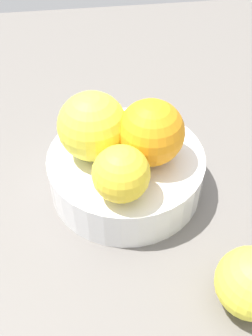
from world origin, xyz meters
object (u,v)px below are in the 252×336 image
at_px(fruit_bowl, 126,172).
at_px(orange_in_bowl_2, 121,174).
at_px(orange_in_bowl_0, 92,126).
at_px(orange_loose_0, 251,283).
at_px(orange_in_bowl_1, 151,133).

relative_size(fruit_bowl, orange_in_bowl_2, 3.08).
height_order(fruit_bowl, orange_in_bowl_2, orange_in_bowl_2).
distance_m(orange_in_bowl_0, orange_loose_0, 0.23).
relative_size(orange_in_bowl_1, orange_loose_0, 1.10).
height_order(orange_in_bowl_1, orange_in_bowl_2, orange_in_bowl_1).
xyz_separation_m(orange_in_bowl_2, orange_loose_0, (0.11, -0.11, -0.05)).
bearing_deg(orange_in_bowl_2, orange_loose_0, -45.85).
relative_size(orange_in_bowl_2, orange_loose_0, 0.88).
distance_m(fruit_bowl, orange_in_bowl_1, 0.07).
xyz_separation_m(fruit_bowl, orange_in_bowl_2, (-0.01, -0.06, 0.06)).
bearing_deg(orange_in_bowl_2, orange_in_bowl_1, 51.83).
bearing_deg(orange_in_bowl_0, orange_in_bowl_1, -15.90).
bearing_deg(orange_in_bowl_1, orange_loose_0, -67.32).
bearing_deg(orange_in_bowl_1, orange_in_bowl_0, 164.10).
xyz_separation_m(orange_in_bowl_1, orange_in_bowl_2, (-0.04, -0.05, -0.01)).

